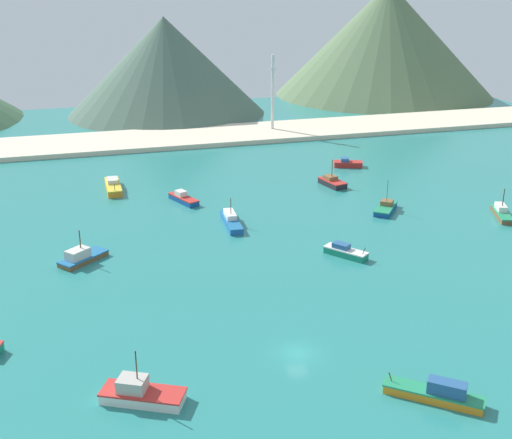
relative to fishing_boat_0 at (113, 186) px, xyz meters
The scene contains 16 objects.
ground 44.76m from the fishing_boat_0, 68.83° to the right, with size 260.00×280.00×0.50m.
fishing_boat_0 is the anchor object (origin of this frame).
fishing_boat_1 57.32m from the fishing_boat_0, 29.72° to the right, with size 7.43×8.19×6.18m.
fishing_boat_2 89.06m from the fishing_boat_0, 72.05° to the right, with size 9.69×8.53×2.60m.
fishing_boat_3 47.20m from the fishing_boat_0, 12.55° to the right, with size 4.55×7.47×5.78m.
fishing_boat_4 17.64m from the fishing_boat_0, 42.73° to the right, with size 5.23×8.51×2.17m.
fishing_boat_6 33.06m from the fishing_boat_0, 54.57° to the right, with size 3.12×11.04×4.99m.
fishing_boat_8 78.95m from the fishing_boat_0, 28.14° to the right, with size 5.47×9.32×5.45m.
fishing_boat_11 55.54m from the fishing_boat_0, ahead, with size 7.29×4.95×2.11m.
fishing_boat_13 57.05m from the fishing_boat_0, 54.03° to the right, with size 6.16×7.21×2.39m.
fishing_boat_14 75.96m from the fishing_boat_0, 92.43° to the right, with size 9.55×6.98×6.18m.
fishing_boat_15 37.43m from the fishing_boat_0, 102.26° to the right, with size 8.36×7.66×5.38m.
beach_strip 44.03m from the fishing_boat_0, 68.47° to the left, with size 247.00×22.47×1.20m, color beige.
hill_central 84.42m from the fishing_boat_0, 73.08° to the left, with size 64.45×64.45×30.86m.
hill_east 144.47m from the fishing_boat_0, 40.22° to the left, with size 81.72×81.72×40.56m.
radio_tower 65.44m from the fishing_boat_0, 40.72° to the left, with size 2.22×1.78×22.24m.
Camera 1 is at (-23.97, -64.39, 43.12)m, focal length 45.83 mm.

